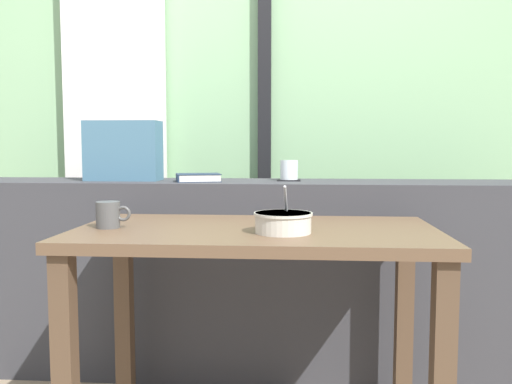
{
  "coord_description": "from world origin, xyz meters",
  "views": [
    {
      "loc": [
        0.19,
        -1.76,
        0.99
      ],
      "look_at": [
        0.03,
        0.36,
        0.81
      ],
      "focal_mm": 37.67,
      "sensor_mm": 36.0,
      "label": 1
    }
  ],
  "objects_px": {
    "breakfast_table": "(256,264)",
    "closed_book": "(198,178)",
    "juice_glass": "(289,171)",
    "soup_bowl": "(283,223)",
    "ceramic_mug": "(109,215)",
    "throw_pillow": "(124,151)",
    "coaster_square": "(289,180)"
  },
  "relations": [
    {
      "from": "ceramic_mug",
      "to": "closed_book",
      "type": "bearing_deg",
      "value": 72.83
    },
    {
      "from": "throw_pillow",
      "to": "ceramic_mug",
      "type": "xyz_separation_m",
      "value": [
        0.16,
        -0.64,
        -0.2
      ]
    },
    {
      "from": "closed_book",
      "to": "juice_glass",
      "type": "bearing_deg",
      "value": 12.21
    },
    {
      "from": "ceramic_mug",
      "to": "coaster_square",
      "type": "bearing_deg",
      "value": 49.75
    },
    {
      "from": "juice_glass",
      "to": "throw_pillow",
      "type": "relative_size",
      "value": 0.27
    },
    {
      "from": "coaster_square",
      "to": "ceramic_mug",
      "type": "height_order",
      "value": "coaster_square"
    },
    {
      "from": "ceramic_mug",
      "to": "throw_pillow",
      "type": "bearing_deg",
      "value": 103.84
    },
    {
      "from": "coaster_square",
      "to": "soup_bowl",
      "type": "xyz_separation_m",
      "value": [
        -0.01,
        -0.73,
        -0.08
      ]
    },
    {
      "from": "breakfast_table",
      "to": "soup_bowl",
      "type": "bearing_deg",
      "value": -45.92
    },
    {
      "from": "breakfast_table",
      "to": "throw_pillow",
      "type": "bearing_deg",
      "value": 136.46
    },
    {
      "from": "closed_book",
      "to": "ceramic_mug",
      "type": "relative_size",
      "value": 1.88
    },
    {
      "from": "juice_glass",
      "to": "soup_bowl",
      "type": "bearing_deg",
      "value": -90.44
    },
    {
      "from": "breakfast_table",
      "to": "closed_book",
      "type": "distance_m",
      "value": 0.67
    },
    {
      "from": "throw_pillow",
      "to": "ceramic_mug",
      "type": "bearing_deg",
      "value": -76.16
    },
    {
      "from": "throw_pillow",
      "to": "breakfast_table",
      "type": "bearing_deg",
      "value": -43.54
    },
    {
      "from": "soup_bowl",
      "to": "ceramic_mug",
      "type": "xyz_separation_m",
      "value": [
        -0.56,
        0.06,
        0.01
      ]
    },
    {
      "from": "coaster_square",
      "to": "soup_bowl",
      "type": "distance_m",
      "value": 0.73
    },
    {
      "from": "closed_book",
      "to": "soup_bowl",
      "type": "relative_size",
      "value": 1.19
    },
    {
      "from": "juice_glass",
      "to": "closed_book",
      "type": "bearing_deg",
      "value": -167.79
    },
    {
      "from": "soup_bowl",
      "to": "ceramic_mug",
      "type": "distance_m",
      "value": 0.57
    },
    {
      "from": "juice_glass",
      "to": "soup_bowl",
      "type": "relative_size",
      "value": 0.48
    },
    {
      "from": "ceramic_mug",
      "to": "juice_glass",
      "type": "bearing_deg",
      "value": 49.75
    },
    {
      "from": "breakfast_table",
      "to": "ceramic_mug",
      "type": "bearing_deg",
      "value": -175.46
    },
    {
      "from": "breakfast_table",
      "to": "closed_book",
      "type": "relative_size",
      "value": 5.45
    },
    {
      "from": "coaster_square",
      "to": "closed_book",
      "type": "relative_size",
      "value": 0.47
    },
    {
      "from": "soup_bowl",
      "to": "breakfast_table",
      "type": "bearing_deg",
      "value": 134.08
    },
    {
      "from": "closed_book",
      "to": "soup_bowl",
      "type": "xyz_separation_m",
      "value": [
        0.38,
        -0.64,
        -0.1
      ]
    },
    {
      "from": "closed_book",
      "to": "soup_bowl",
      "type": "bearing_deg",
      "value": -59.35
    },
    {
      "from": "breakfast_table",
      "to": "coaster_square",
      "type": "xyz_separation_m",
      "value": [
        0.1,
        0.63,
        0.23
      ]
    },
    {
      "from": "closed_book",
      "to": "throw_pillow",
      "type": "height_order",
      "value": "throw_pillow"
    },
    {
      "from": "throw_pillow",
      "to": "ceramic_mug",
      "type": "relative_size",
      "value": 2.83
    },
    {
      "from": "breakfast_table",
      "to": "juice_glass",
      "type": "relative_size",
      "value": 13.61
    }
  ]
}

